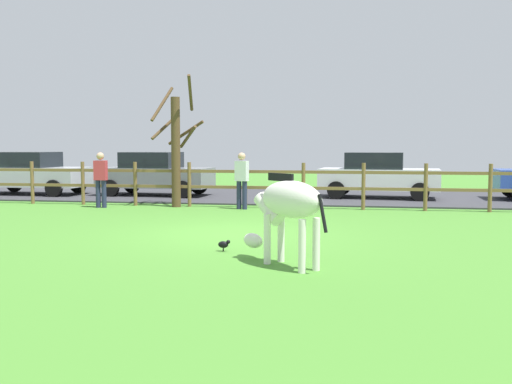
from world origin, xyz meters
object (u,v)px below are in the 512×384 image
parked_car_grey (155,173)px  visitor_left_of_tree (101,177)px  zebra (288,206)px  crow_on_grass (224,244)px  parked_car_silver (32,173)px  bare_tree (176,146)px  visitor_right_of_tree (242,178)px  parked_car_white (378,175)px

parked_car_grey → visitor_left_of_tree: bearing=-94.8°
zebra → visitor_left_of_tree: bearing=131.5°
zebra → crow_on_grass: 1.78m
zebra → parked_car_silver: parked_car_silver is taller
bare_tree → zebra: (4.26, -7.87, -0.91)m
bare_tree → visitor_right_of_tree: size_ratio=2.38×
parked_car_grey → parked_car_silver: bearing=-175.8°
parked_car_white → bare_tree: bearing=-150.3°
zebra → parked_car_grey: parked_car_grey is taller
parked_car_grey → visitor_right_of_tree: visitor_right_of_tree is taller
zebra → parked_car_grey: 12.58m
bare_tree → visitor_left_of_tree: bearing=-163.7°
bare_tree → visitor_right_of_tree: bearing=-9.2°
parked_car_white → visitor_left_of_tree: (-8.21, -4.09, 0.06)m
parked_car_silver → visitor_left_of_tree: (4.32, -3.43, 0.06)m
parked_car_grey → crow_on_grass: bearing=-64.1°
bare_tree → parked_car_grey: size_ratio=0.95×
parked_car_grey → visitor_right_of_tree: bearing=-41.8°
crow_on_grass → parked_car_silver: bearing=134.5°
visitor_left_of_tree → parked_car_grey: bearing=85.2°
parked_car_silver → parked_car_grey: bearing=4.2°
zebra → visitor_right_of_tree: 7.85m
crow_on_grass → parked_car_silver: size_ratio=0.05×
zebra → visitor_left_of_tree: 9.67m
zebra → visitor_left_of_tree: visitor_left_of_tree is taller
bare_tree → parked_car_silver: (-6.46, 2.80, -1.00)m
parked_car_grey → visitor_right_of_tree: 5.22m
parked_car_white → parked_car_silver: size_ratio=1.03×
parked_car_white → parked_car_silver: bearing=-177.0°
zebra → bare_tree: bearing=118.4°
bare_tree → parked_car_white: bearing=29.7°
bare_tree → parked_car_grey: bearing=120.1°
parked_car_silver → visitor_right_of_tree: (8.53, -3.14, 0.06)m
bare_tree → crow_on_grass: bearing=-66.1°
zebra → visitor_left_of_tree: (-6.40, 7.24, -0.02)m
crow_on_grass → visitor_left_of_tree: bearing=129.7°
zebra → visitor_right_of_tree: bearing=106.2°
parked_car_white → visitor_left_of_tree: bearing=-153.5°
parked_car_silver → visitor_right_of_tree: visitor_right_of_tree is taller
bare_tree → parked_car_silver: size_ratio=0.97×
parked_car_white → parked_car_silver: (-12.54, -0.66, 0.00)m
parked_car_silver → crow_on_grass: bearing=-45.5°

